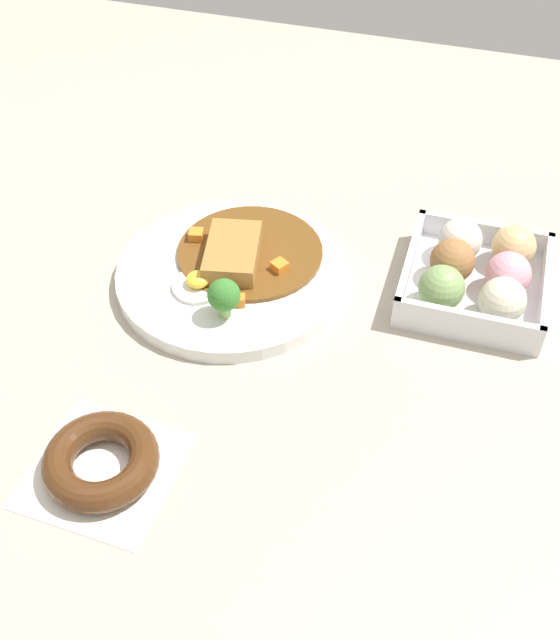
{
  "coord_description": "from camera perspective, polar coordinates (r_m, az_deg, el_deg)",
  "views": [
    {
      "loc": [
        -0.56,
        -0.18,
        0.64
      ],
      "look_at": [
        0.02,
        0.0,
        0.03
      ],
      "focal_mm": 43.92,
      "sensor_mm": 36.0,
      "label": 1
    }
  ],
  "objects": [
    {
      "name": "chocolate_ring_donut",
      "position": [
        0.78,
        -12.9,
        -10.0
      ],
      "size": [
        0.14,
        0.14,
        0.03
      ],
      "color": "white",
      "rests_on": "ground_plane"
    },
    {
      "name": "ground_plane",
      "position": [
        0.87,
        -0.34,
        -2.3
      ],
      "size": [
        1.6,
        1.6,
        0.0
      ],
      "primitive_type": "plane",
      "color": "#B2A893"
    },
    {
      "name": "donut_box",
      "position": [
        0.95,
        14.2,
        3.3
      ],
      "size": [
        0.17,
        0.17,
        0.07
      ],
      "color": "white",
      "rests_on": "ground_plane"
    },
    {
      "name": "curry_plate",
      "position": [
        0.95,
        -3.5,
        3.57
      ],
      "size": [
        0.28,
        0.28,
        0.07
      ],
      "color": "white",
      "rests_on": "ground_plane"
    }
  ]
}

